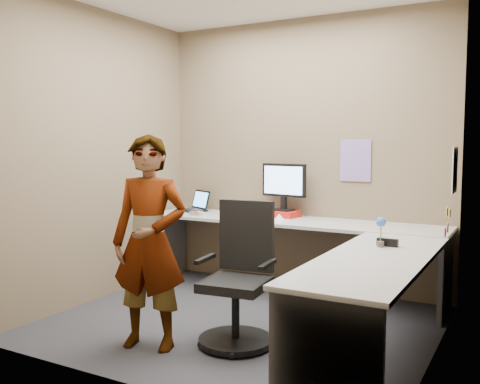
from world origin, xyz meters
The scene contains 20 objects.
ground centered at (0.00, 0.00, 0.00)m, with size 3.00×3.00×0.00m, color #26262B.
wall_back centered at (0.00, 1.30, 1.35)m, with size 3.00×3.00×0.00m, color brown.
wall_right centered at (1.50, 0.00, 1.35)m, with size 2.70×2.70×0.00m, color brown.
wall_left centered at (-1.50, 0.00, 1.35)m, with size 2.70×2.70×0.00m, color brown.
desk centered at (0.44, 0.39, 0.59)m, with size 2.98×2.58×0.73m.
paper_ream centered at (-0.14, 1.13, 0.76)m, with size 0.31×0.23×0.06m, color red.
monitor centered at (-0.14, 1.15, 1.07)m, with size 0.49×0.17×0.47m.
laptop centered at (-1.17, 1.12, 0.79)m, with size 0.39×0.36×0.22m.
trackball_mouse centered at (-0.93, 0.77, 0.76)m, with size 0.12×0.08×0.07m.
origami centered at (-0.07, 0.91, 0.76)m, with size 0.10×0.10×0.06m, color white.
stapler centered at (1.16, 0.10, 0.76)m, with size 0.15×0.04×0.06m, color black.
flower centered at (1.12, 0.05, 0.87)m, with size 0.07×0.07×0.22m.
calendar_purple centered at (0.55, 1.29, 1.30)m, with size 0.30×0.01×0.40m, color #846BB7.
calendar_white centered at (1.49, 0.90, 1.25)m, with size 0.01×0.28×0.38m, color white.
sticky_note_a centered at (1.49, 0.55, 0.95)m, with size 0.01×0.07×0.07m, color #F2E059.
sticky_note_b centered at (1.49, 0.60, 0.82)m, with size 0.01×0.07×0.07m, color pink.
sticky_note_c centered at (1.49, 0.48, 0.80)m, with size 0.01×0.07×0.07m, color pink.
sticky_note_d centered at (1.49, 0.70, 0.92)m, with size 0.01×0.07×0.07m, color #F2E059.
office_chair centered at (0.20, -0.38, 0.42)m, with size 0.55×0.54×1.02m.
person centered at (-0.32, -0.75, 0.76)m, with size 0.56×0.37×1.53m, color #999399.
Camera 1 is at (2.06, -3.71, 1.47)m, focal length 40.00 mm.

